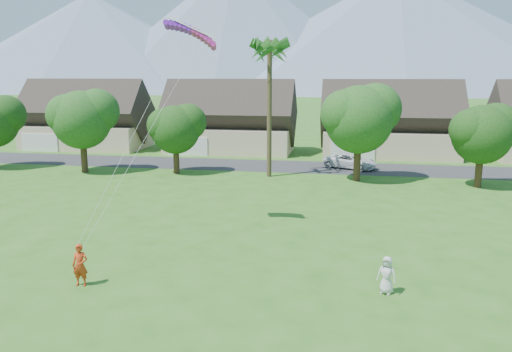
% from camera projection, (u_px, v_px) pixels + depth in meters
% --- Properties ---
extents(ground, '(500.00, 500.00, 0.00)m').
position_uv_depth(ground, '(210.00, 327.00, 18.69)').
color(ground, '#2D6019').
rests_on(ground, ground).
extents(street, '(90.00, 7.00, 0.01)m').
position_uv_depth(street, '(296.00, 167.00, 51.51)').
color(street, '#2D2D30').
rests_on(street, ground).
extents(kite_flyer, '(0.74, 0.52, 1.94)m').
position_uv_depth(kite_flyer, '(80.00, 265.00, 22.21)').
color(kite_flyer, '#BC3715').
rests_on(kite_flyer, ground).
extents(watcher, '(0.95, 0.79, 1.67)m').
position_uv_depth(watcher, '(387.00, 275.00, 21.45)').
color(watcher, silver).
rests_on(watcher, ground).
extents(parked_car, '(5.94, 4.52, 1.50)m').
position_uv_depth(parked_car, '(351.00, 161.00, 50.43)').
color(parked_car, silver).
rests_on(parked_car, ground).
extents(mountain_ridge, '(540.00, 240.00, 70.00)m').
position_uv_depth(mountain_ridge, '(357.00, 37.00, 262.17)').
color(mountain_ridge, slate).
rests_on(mountain_ridge, ground).
extents(houses_row, '(72.75, 8.19, 8.86)m').
position_uv_depth(houses_row, '(308.00, 125.00, 59.43)').
color(houses_row, beige).
rests_on(houses_row, ground).
extents(tree_row, '(62.27, 6.67, 8.45)m').
position_uv_depth(tree_row, '(278.00, 125.00, 44.86)').
color(tree_row, '#47301C').
rests_on(tree_row, ground).
extents(fan_palm, '(3.00, 3.00, 13.80)m').
position_uv_depth(fan_palm, '(270.00, 46.00, 44.20)').
color(fan_palm, '#4C3D26').
rests_on(fan_palm, ground).
extents(parafoil_kite, '(3.26, 1.22, 0.50)m').
position_uv_depth(parafoil_kite, '(192.00, 31.00, 28.30)').
color(parafoil_kite, purple).
rests_on(parafoil_kite, ground).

